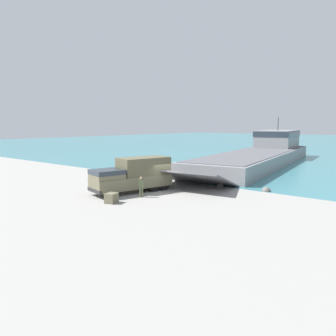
% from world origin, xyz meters
% --- Properties ---
extents(ground_plane, '(240.00, 240.00, 0.00)m').
position_xyz_m(ground_plane, '(0.00, 0.00, 0.00)').
color(ground_plane, gray).
extents(landing_craft, '(13.73, 44.67, 7.52)m').
position_xyz_m(landing_craft, '(-2.55, 28.00, 1.79)').
color(landing_craft, gray).
rests_on(landing_craft, ground_plane).
extents(military_truck, '(4.34, 8.03, 3.16)m').
position_xyz_m(military_truck, '(-2.53, -2.38, 1.60)').
color(military_truck, '#6B664C').
rests_on(military_truck, ground_plane).
extents(soldier_on_ramp, '(0.50, 0.45, 1.80)m').
position_xyz_m(soldier_on_ramp, '(-0.32, -3.66, 1.05)').
color(soldier_on_ramp, '#566042').
rests_on(soldier_on_ramp, ground_plane).
extents(cargo_crate, '(1.03, 1.14, 0.80)m').
position_xyz_m(cargo_crate, '(-0.78, -6.65, 0.40)').
color(cargo_crate, '#6B664C').
rests_on(cargo_crate, ground_plane).
extents(shoreline_rock_a, '(1.33, 1.33, 1.33)m').
position_xyz_m(shoreline_rock_a, '(-12.32, 5.62, 0.00)').
color(shoreline_rock_a, gray).
rests_on(shoreline_rock_a, ground_plane).
extents(shoreline_rock_b, '(0.71, 0.71, 0.71)m').
position_xyz_m(shoreline_rock_b, '(-11.01, 5.38, 0.00)').
color(shoreline_rock_b, gray).
rests_on(shoreline_rock_b, ground_plane).
extents(shoreline_rock_c, '(0.80, 0.80, 0.80)m').
position_xyz_m(shoreline_rock_c, '(7.13, 5.56, 0.00)').
color(shoreline_rock_c, '#66605B').
rests_on(shoreline_rock_c, ground_plane).
extents(shoreline_rock_d, '(0.64, 0.64, 0.64)m').
position_xyz_m(shoreline_rock_d, '(2.62, 4.82, 0.00)').
color(shoreline_rock_d, '#66605B').
rests_on(shoreline_rock_d, ground_plane).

